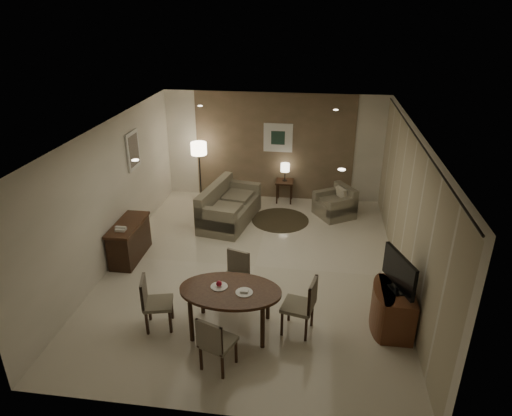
# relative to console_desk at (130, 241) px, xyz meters

# --- Properties ---
(room_shell) EXTENTS (5.50, 7.00, 2.70)m
(room_shell) POSITION_rel_console_desk_xyz_m (2.49, 0.40, 0.98)
(room_shell) COLOR beige
(room_shell) RESTS_ON ground
(taupe_accent) EXTENTS (3.96, 0.03, 2.70)m
(taupe_accent) POSITION_rel_console_desk_xyz_m (2.49, 3.48, 0.98)
(taupe_accent) COLOR #7D634E
(taupe_accent) RESTS_ON wall_back
(curtain_wall) EXTENTS (0.08, 6.70, 2.58)m
(curtain_wall) POSITION_rel_console_desk_xyz_m (5.17, 0.00, 0.95)
(curtain_wall) COLOR #C0B596
(curtain_wall) RESTS_ON wall_right
(curtain_rod) EXTENTS (0.03, 6.80, 0.03)m
(curtain_rod) POSITION_rel_console_desk_xyz_m (5.17, 0.00, 2.27)
(curtain_rod) COLOR black
(curtain_rod) RESTS_ON wall_right
(art_back_frame) EXTENTS (0.72, 0.03, 0.72)m
(art_back_frame) POSITION_rel_console_desk_xyz_m (2.59, 3.46, 1.23)
(art_back_frame) COLOR silver
(art_back_frame) RESTS_ON wall_back
(art_back_canvas) EXTENTS (0.34, 0.01, 0.34)m
(art_back_canvas) POSITION_rel_console_desk_xyz_m (2.59, 3.44, 1.23)
(art_back_canvas) COLOR #1D3429
(art_back_canvas) RESTS_ON wall_back
(art_left_frame) EXTENTS (0.03, 0.60, 0.80)m
(art_left_frame) POSITION_rel_console_desk_xyz_m (-0.23, 1.20, 1.48)
(art_left_frame) COLOR silver
(art_left_frame) RESTS_ON wall_left
(art_left_canvas) EXTENTS (0.01, 0.46, 0.64)m
(art_left_canvas) POSITION_rel_console_desk_xyz_m (-0.21, 1.20, 1.48)
(art_left_canvas) COLOR gray
(art_left_canvas) RESTS_ON wall_left
(downlight_nl) EXTENTS (0.10, 0.10, 0.01)m
(downlight_nl) POSITION_rel_console_desk_xyz_m (1.09, -1.80, 2.31)
(downlight_nl) COLOR white
(downlight_nl) RESTS_ON ceiling
(downlight_nr) EXTENTS (0.10, 0.10, 0.01)m
(downlight_nr) POSITION_rel_console_desk_xyz_m (3.89, -1.80, 2.31)
(downlight_nr) COLOR white
(downlight_nr) RESTS_ON ceiling
(downlight_fl) EXTENTS (0.10, 0.10, 0.01)m
(downlight_fl) POSITION_rel_console_desk_xyz_m (1.09, 1.80, 2.31)
(downlight_fl) COLOR white
(downlight_fl) RESTS_ON ceiling
(downlight_fr) EXTENTS (0.10, 0.10, 0.01)m
(downlight_fr) POSITION_rel_console_desk_xyz_m (3.89, 1.80, 2.31)
(downlight_fr) COLOR white
(downlight_fr) RESTS_ON ceiling
(console_desk) EXTENTS (0.48, 1.20, 0.75)m
(console_desk) POSITION_rel_console_desk_xyz_m (0.00, 0.00, 0.00)
(console_desk) COLOR #462B16
(console_desk) RESTS_ON floor
(telephone) EXTENTS (0.20, 0.14, 0.09)m
(telephone) POSITION_rel_console_desk_xyz_m (0.00, -0.30, 0.43)
(telephone) COLOR white
(telephone) RESTS_ON console_desk
(tv_cabinet) EXTENTS (0.48, 0.90, 0.70)m
(tv_cabinet) POSITION_rel_console_desk_xyz_m (4.89, -1.50, -0.03)
(tv_cabinet) COLOR brown
(tv_cabinet) RESTS_ON floor
(flat_tv) EXTENTS (0.36, 0.85, 0.60)m
(flat_tv) POSITION_rel_console_desk_xyz_m (4.87, -1.50, 0.65)
(flat_tv) COLOR black
(flat_tv) RESTS_ON tv_cabinet
(dining_table) EXTENTS (1.55, 0.97, 0.73)m
(dining_table) POSITION_rel_console_desk_xyz_m (2.39, -1.88, -0.01)
(dining_table) COLOR #462B16
(dining_table) RESTS_ON floor
(chair_near) EXTENTS (0.55, 0.55, 0.88)m
(chair_near) POSITION_rel_console_desk_xyz_m (2.37, -2.68, 0.06)
(chair_near) COLOR #79705D
(chair_near) RESTS_ON floor
(chair_far) EXTENTS (0.54, 0.54, 0.88)m
(chair_far) POSITION_rel_console_desk_xyz_m (2.29, -1.17, 0.07)
(chair_far) COLOR #79705D
(chair_far) RESTS_ON floor
(chair_left) EXTENTS (0.52, 0.52, 0.88)m
(chair_left) POSITION_rel_console_desk_xyz_m (1.27, -1.96, 0.06)
(chair_left) COLOR #79705D
(chair_left) RESTS_ON floor
(chair_right) EXTENTS (0.54, 0.54, 0.94)m
(chair_right) POSITION_rel_console_desk_xyz_m (3.40, -1.77, 0.09)
(chair_right) COLOR #79705D
(chair_right) RESTS_ON floor
(plate_a) EXTENTS (0.26, 0.26, 0.02)m
(plate_a) POSITION_rel_console_desk_xyz_m (2.21, -1.83, 0.36)
(plate_a) COLOR white
(plate_a) RESTS_ON dining_table
(plate_b) EXTENTS (0.26, 0.26, 0.02)m
(plate_b) POSITION_rel_console_desk_xyz_m (2.61, -1.93, 0.36)
(plate_b) COLOR white
(plate_b) RESTS_ON dining_table
(fruit_apple) EXTENTS (0.09, 0.09, 0.09)m
(fruit_apple) POSITION_rel_console_desk_xyz_m (2.21, -1.83, 0.41)
(fruit_apple) COLOR #A91329
(fruit_apple) RESTS_ON plate_a
(napkin) EXTENTS (0.12, 0.08, 0.03)m
(napkin) POSITION_rel_console_desk_xyz_m (2.61, -1.93, 0.38)
(napkin) COLOR white
(napkin) RESTS_ON plate_b
(round_rug) EXTENTS (1.33, 1.33, 0.01)m
(round_rug) POSITION_rel_console_desk_xyz_m (2.80, 2.10, -0.37)
(round_rug) COLOR #3E3623
(round_rug) RESTS_ON floor
(sofa) EXTENTS (1.98, 1.24, 0.87)m
(sofa) POSITION_rel_console_desk_xyz_m (1.65, 1.88, 0.06)
(sofa) COLOR #79705D
(sofa) RESTS_ON floor
(armchair) EXTENTS (1.07, 1.08, 0.71)m
(armchair) POSITION_rel_console_desk_xyz_m (4.04, 2.52, -0.02)
(armchair) COLOR #79705D
(armchair) RESTS_ON floor
(side_table) EXTENTS (0.44, 0.44, 0.56)m
(side_table) POSITION_rel_console_desk_xyz_m (2.80, 3.23, -0.10)
(side_table) COLOR #331D11
(side_table) RESTS_ON floor
(table_lamp) EXTENTS (0.22, 0.22, 0.50)m
(table_lamp) POSITION_rel_console_desk_xyz_m (2.80, 3.25, 0.43)
(table_lamp) COLOR #FFEAC1
(table_lamp) RESTS_ON side_table
(floor_lamp) EXTENTS (0.39, 0.39, 1.54)m
(floor_lamp) POSITION_rel_console_desk_xyz_m (0.69, 2.98, 0.39)
(floor_lamp) COLOR #FFE5B7
(floor_lamp) RESTS_ON floor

